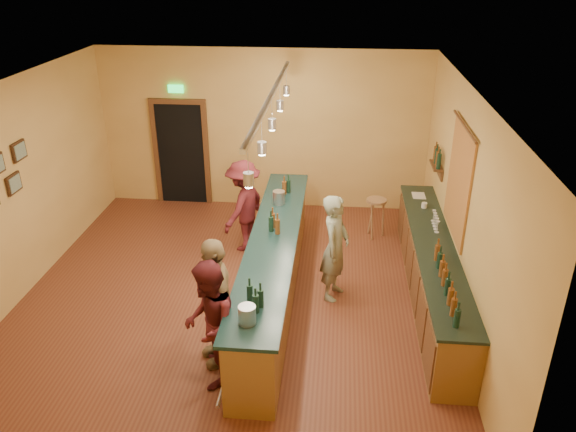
# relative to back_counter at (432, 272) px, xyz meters

# --- Properties ---
(floor) EXTENTS (7.00, 7.00, 0.00)m
(floor) POSITION_rel_back_counter_xyz_m (-2.97, -0.18, -0.49)
(floor) COLOR #622C1C
(floor) RESTS_ON ground
(ceiling) EXTENTS (6.50, 7.00, 0.02)m
(ceiling) POSITION_rel_back_counter_xyz_m (-2.97, -0.18, 2.71)
(ceiling) COLOR silver
(ceiling) RESTS_ON wall_back
(wall_back) EXTENTS (6.50, 0.02, 3.20)m
(wall_back) POSITION_rel_back_counter_xyz_m (-2.97, 3.32, 1.11)
(wall_back) COLOR tan
(wall_back) RESTS_ON floor
(wall_front) EXTENTS (6.50, 0.02, 3.20)m
(wall_front) POSITION_rel_back_counter_xyz_m (-2.97, -3.68, 1.11)
(wall_front) COLOR tan
(wall_front) RESTS_ON floor
(wall_left) EXTENTS (0.02, 7.00, 3.20)m
(wall_left) POSITION_rel_back_counter_xyz_m (-6.22, -0.18, 1.11)
(wall_left) COLOR tan
(wall_left) RESTS_ON floor
(wall_right) EXTENTS (0.02, 7.00, 3.20)m
(wall_right) POSITION_rel_back_counter_xyz_m (0.28, -0.18, 1.11)
(wall_right) COLOR tan
(wall_right) RESTS_ON floor
(doorway) EXTENTS (1.15, 0.09, 2.48)m
(doorway) POSITION_rel_back_counter_xyz_m (-4.67, 3.30, 0.64)
(doorway) COLOR black
(doorway) RESTS_ON wall_back
(tapestry) EXTENTS (0.03, 1.40, 1.60)m
(tapestry) POSITION_rel_back_counter_xyz_m (0.26, 0.22, 1.36)
(tapestry) COLOR maroon
(tapestry) RESTS_ON wall_right
(bottle_shelf) EXTENTS (0.17, 0.55, 0.54)m
(bottle_shelf) POSITION_rel_back_counter_xyz_m (0.20, 1.72, 1.18)
(bottle_shelf) COLOR #4C2716
(bottle_shelf) RESTS_ON wall_right
(back_counter) EXTENTS (0.60, 4.55, 1.27)m
(back_counter) POSITION_rel_back_counter_xyz_m (0.00, 0.00, 0.00)
(back_counter) COLOR brown
(back_counter) RESTS_ON floor
(tasting_bar) EXTENTS (0.73, 5.10, 1.38)m
(tasting_bar) POSITION_rel_back_counter_xyz_m (-2.36, -0.18, 0.12)
(tasting_bar) COLOR brown
(tasting_bar) RESTS_ON floor
(pendant_track) EXTENTS (0.11, 4.60, 0.50)m
(pendant_track) POSITION_rel_back_counter_xyz_m (-2.36, -0.18, 2.50)
(pendant_track) COLOR silver
(pendant_track) RESTS_ON ceiling
(bartender) EXTENTS (0.56, 0.70, 1.67)m
(bartender) POSITION_rel_back_counter_xyz_m (-1.46, -0.02, 0.35)
(bartender) COLOR gray
(bartender) RESTS_ON floor
(customer_a) EXTENTS (0.73, 0.88, 1.64)m
(customer_a) POSITION_rel_back_counter_xyz_m (-2.91, -2.05, 0.34)
(customer_a) COLOR #59191E
(customer_a) RESTS_ON floor
(customer_b) EXTENTS (0.83, 1.12, 1.76)m
(customer_b) POSITION_rel_back_counter_xyz_m (-2.91, -1.65, 0.40)
(customer_b) COLOR #997A51
(customer_b) RESTS_ON floor
(customer_c) EXTENTS (0.96, 1.21, 1.64)m
(customer_c) POSITION_rel_back_counter_xyz_m (-3.07, 1.36, 0.34)
(customer_c) COLOR #59191E
(customer_c) RESTS_ON floor
(bar_stool) EXTENTS (0.37, 0.37, 0.76)m
(bar_stool) POSITION_rel_back_counter_xyz_m (-0.74, 2.02, 0.13)
(bar_stool) COLOR #925D42
(bar_stool) RESTS_ON floor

